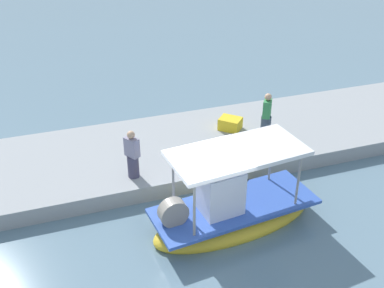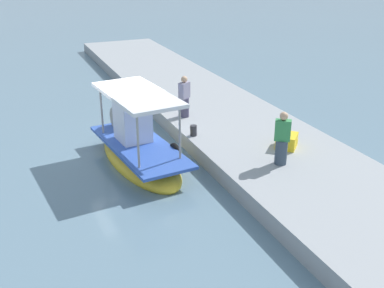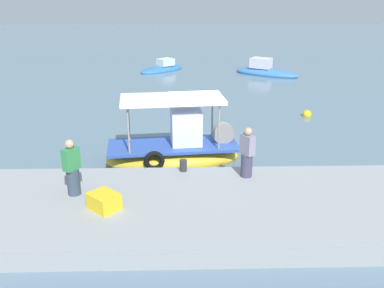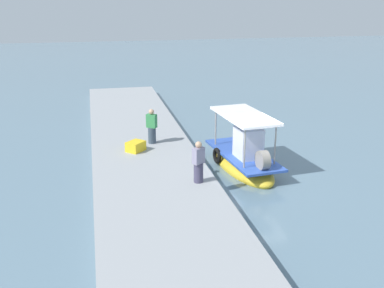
{
  "view_description": "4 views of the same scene",
  "coord_description": "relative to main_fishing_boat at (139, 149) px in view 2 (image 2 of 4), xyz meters",
  "views": [
    {
      "loc": [
        3.44,
        9.39,
        8.73
      ],
      "look_at": [
        -0.74,
        -2.91,
        1.28
      ],
      "focal_mm": 42.78,
      "sensor_mm": 36.0,
      "label": 1
    },
    {
      "loc": [
        -14.97,
        3.81,
        6.78
      ],
      "look_at": [
        -1.83,
        -1.75,
        0.75
      ],
      "focal_mm": 43.94,
      "sensor_mm": 36.0,
      "label": 2
    },
    {
      "loc": [
        -0.76,
        -15.06,
        6.3
      ],
      "look_at": [
        -0.42,
        -1.61,
        1.24
      ],
      "focal_mm": 39.78,
      "sensor_mm": 36.0,
      "label": 3
    },
    {
      "loc": [
        17.25,
        -6.48,
        7.48
      ],
      "look_at": [
        -1.7,
        -2.35,
        1.11
      ],
      "focal_mm": 43.12,
      "sensor_mm": 36.0,
      "label": 4
    }
  ],
  "objects": [
    {
      "name": "dock_quay",
      "position": [
        1.0,
        -4.2,
        -0.21
      ],
      "size": [
        36.0,
        4.73,
        0.55
      ],
      "primitive_type": "cube",
      "color": "#95989C",
      "rests_on": "ground_plane"
    },
    {
      "name": "main_fishing_boat",
      "position": [
        0.0,
        0.0,
        0.0
      ],
      "size": [
        5.18,
        2.33,
        2.84
      ],
      "color": "gold",
      "rests_on": "ground_plane"
    },
    {
      "name": "mooring_bollard",
      "position": [
        0.28,
        -2.12,
        0.26
      ],
      "size": [
        0.24,
        0.24,
        0.38
      ],
      "primitive_type": "cylinder",
      "color": "#2D2D33",
      "rests_on": "dock_quay"
    },
    {
      "name": "fisherman_near_bollard",
      "position": [
        2.29,
        -2.58,
        0.81
      ],
      "size": [
        0.5,
        0.53,
        1.64
      ],
      "color": "#413E57",
      "rests_on": "dock_quay"
    },
    {
      "name": "cargo_crate",
      "position": [
        -1.89,
        -4.58,
        0.29
      ],
      "size": [
        1.01,
        1.0,
        0.45
      ],
      "primitive_type": "cube",
      "rotation": [
        0.0,
        0.0,
        2.38
      ],
      "color": "yellow",
      "rests_on": "dock_quay"
    },
    {
      "name": "fisherman_by_crate",
      "position": [
        -2.91,
        -3.68,
        0.83
      ],
      "size": [
        0.52,
        0.54,
        1.69
      ],
      "color": "#364554",
      "rests_on": "dock_quay"
    },
    {
      "name": "ground_plane",
      "position": [
        1.0,
        0.16,
        -0.49
      ],
      "size": [
        120.0,
        120.0,
        0.0
      ],
      "primitive_type": "plane",
      "color": "slate"
    }
  ]
}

